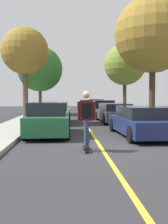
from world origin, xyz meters
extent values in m
plane|color=#2D2D30|center=(0.00, 0.00, 0.00)|extent=(80.00, 80.00, 0.00)
cube|color=gold|center=(0.00, 4.00, 0.00)|extent=(0.12, 39.20, 0.01)
cube|color=#1E5B33|center=(-1.98, 2.86, 0.55)|extent=(1.83, 4.17, 0.74)
cube|color=black|center=(-1.98, 2.79, 1.19)|extent=(1.59, 2.52, 0.54)
cylinder|color=black|center=(-1.14, 1.51, 0.32)|extent=(0.23, 0.64, 0.64)
cylinder|color=black|center=(-2.79, 1.48, 0.32)|extent=(0.23, 0.64, 0.64)
cylinder|color=black|center=(-1.18, 4.25, 0.32)|extent=(0.23, 0.64, 0.64)
cylinder|color=black|center=(-2.83, 4.22, 0.32)|extent=(0.23, 0.64, 0.64)
cube|color=#B7B7BC|center=(-1.98, 8.29, 0.53)|extent=(2.01, 4.66, 0.69)
cube|color=black|center=(-1.98, 8.29, 1.12)|extent=(1.74, 2.85, 0.50)
cylinder|color=black|center=(-1.14, 6.66, 0.32)|extent=(0.24, 0.65, 0.64)
cylinder|color=black|center=(-2.91, 6.71, 0.32)|extent=(0.24, 0.65, 0.64)
cylinder|color=black|center=(-1.05, 9.88, 0.32)|extent=(0.24, 0.65, 0.64)
cylinder|color=black|center=(-2.83, 9.92, 0.32)|extent=(0.24, 0.65, 0.64)
cube|color=navy|center=(1.98, 2.32, 0.50)|extent=(1.95, 4.76, 0.63)
cube|color=black|center=(1.99, 2.13, 1.05)|extent=(1.66, 2.76, 0.48)
cylinder|color=black|center=(1.10, 3.94, 0.32)|extent=(0.24, 0.65, 0.64)
cylinder|color=black|center=(2.74, 4.00, 0.32)|extent=(0.24, 0.65, 0.64)
cylinder|color=black|center=(1.22, 0.64, 0.32)|extent=(0.24, 0.65, 0.64)
cube|color=#38383D|center=(1.98, 8.56, 0.49)|extent=(2.04, 4.75, 0.62)
cube|color=black|center=(1.99, 8.40, 1.04)|extent=(1.76, 3.10, 0.47)
cylinder|color=black|center=(1.04, 10.18, 0.32)|extent=(0.24, 0.65, 0.64)
cylinder|color=black|center=(2.81, 10.23, 0.32)|extent=(0.24, 0.65, 0.64)
cylinder|color=black|center=(1.15, 6.89, 0.32)|extent=(0.24, 0.65, 0.64)
cylinder|color=black|center=(2.92, 6.95, 0.32)|extent=(0.24, 0.65, 0.64)
cube|color=black|center=(1.98, 14.25, 0.54)|extent=(1.94, 4.35, 0.72)
cube|color=black|center=(1.98, 14.22, 1.16)|extent=(1.69, 2.76, 0.51)
cylinder|color=black|center=(1.08, 15.70, 0.32)|extent=(0.23, 0.64, 0.64)
cylinder|color=black|center=(2.85, 15.72, 0.32)|extent=(0.23, 0.64, 0.64)
cylinder|color=black|center=(1.11, 12.77, 0.32)|extent=(0.23, 0.64, 0.64)
cylinder|color=black|center=(2.88, 12.79, 0.32)|extent=(0.23, 0.64, 0.64)
cube|color=maroon|center=(1.98, 19.91, 0.53)|extent=(1.88, 4.06, 0.70)
cube|color=black|center=(1.98, 19.80, 1.17)|extent=(1.62, 2.55, 0.57)
cylinder|color=black|center=(1.21, 21.24, 0.32)|extent=(0.24, 0.65, 0.64)
cylinder|color=black|center=(2.84, 21.18, 0.32)|extent=(0.24, 0.65, 0.64)
cylinder|color=black|center=(1.12, 18.64, 0.32)|extent=(0.24, 0.65, 0.64)
cylinder|color=black|center=(2.75, 18.58, 0.32)|extent=(0.24, 0.65, 0.64)
cylinder|color=brown|center=(-3.78, 7.84, 2.02)|extent=(0.34, 0.34, 3.76)
sphere|color=olive|center=(-3.78, 7.84, 4.57)|extent=(2.95, 2.95, 2.95)
cylinder|color=#4C3823|center=(-3.78, 16.55, 1.57)|extent=(0.29, 0.29, 2.87)
sphere|color=#2D6B28|center=(-3.78, 16.55, 4.38)|extent=(4.31, 4.31, 4.31)
cylinder|color=#3D2D1E|center=(3.78, 6.13, 2.04)|extent=(0.35, 0.35, 3.80)
sphere|color=olive|center=(3.78, 6.13, 5.29)|extent=(4.41, 4.41, 4.41)
cylinder|color=#4C3823|center=(3.78, 13.46, 1.88)|extent=(0.31, 0.31, 3.47)
sphere|color=olive|center=(3.78, 13.46, 4.49)|extent=(3.55, 3.55, 3.55)
cube|color=black|center=(-0.53, -0.63, 0.09)|extent=(0.24, 0.84, 0.02)
cylinder|color=beige|center=(-0.62, -0.29, 0.03)|extent=(0.03, 0.06, 0.06)
cylinder|color=beige|center=(-0.43, -0.29, 0.03)|extent=(0.03, 0.06, 0.06)
cylinder|color=beige|center=(-0.63, -0.97, 0.03)|extent=(0.03, 0.06, 0.06)
cylinder|color=beige|center=(-0.44, -0.97, 0.03)|extent=(0.03, 0.06, 0.06)
cube|color=#99999E|center=(-0.52, -0.29, 0.07)|extent=(0.10, 0.04, 0.02)
cube|color=#99999E|center=(-0.54, -0.97, 0.07)|extent=(0.10, 0.04, 0.02)
cube|color=black|center=(-0.53, -0.41, 0.13)|extent=(0.11, 0.26, 0.06)
cube|color=black|center=(-0.54, -0.85, 0.13)|extent=(0.11, 0.26, 0.06)
cylinder|color=#283351|center=(-0.53, -0.51, 0.59)|extent=(0.15, 0.15, 0.86)
cylinder|color=#283351|center=(-0.53, -0.75, 0.59)|extent=(0.15, 0.15, 0.86)
cube|color=#511919|center=(-0.53, -0.63, 1.28)|extent=(0.40, 0.23, 0.64)
sphere|color=tan|center=(-0.53, -0.63, 1.77)|extent=(0.23, 0.23, 0.23)
cylinder|color=#511919|center=(-0.78, -0.62, 1.26)|extent=(0.09, 0.09, 0.58)
cylinder|color=#511919|center=(-0.29, -0.63, 1.26)|extent=(0.09, 0.09, 0.58)
cube|color=black|center=(-0.54, -0.83, 1.30)|extent=(0.30, 0.19, 0.44)
camera|label=1|loc=(-1.10, -8.67, 1.69)|focal=41.57mm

